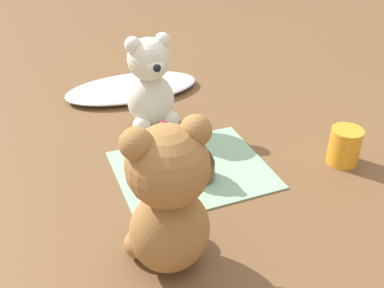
{
  "coord_description": "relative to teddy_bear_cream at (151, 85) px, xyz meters",
  "views": [
    {
      "loc": [
        -0.24,
        -0.61,
        0.47
      ],
      "look_at": [
        0.0,
        0.0,
        0.06
      ],
      "focal_mm": 42.0,
      "sensor_mm": 36.0,
      "label": 1
    }
  ],
  "objects": [
    {
      "name": "ground_plane",
      "position": [
        0.02,
        -0.19,
        -0.09
      ],
      "size": [
        4.0,
        4.0,
        0.0
      ],
      "primitive_type": "plane",
      "color": "brown"
    },
    {
      "name": "knitted_placemat",
      "position": [
        0.02,
        -0.19,
        -0.09
      ],
      "size": [
        0.26,
        0.22,
        0.01
      ],
      "primitive_type": "cube",
      "color": "#8EBC99",
      "rests_on": "ground_plane"
    },
    {
      "name": "tulle_cloth",
      "position": [
        0.0,
        0.17,
        -0.08
      ],
      "size": [
        0.32,
        0.16,
        0.03
      ],
      "primitive_type": "ellipsoid",
      "color": "white",
      "rests_on": "ground_plane"
    },
    {
      "name": "teddy_bear_cream",
      "position": [
        0.0,
        0.0,
        0.0
      ],
      "size": [
        0.1,
        0.1,
        0.19
      ],
      "rotation": [
        0.0,
        0.0,
        0.02
      ],
      "color": "silver",
      "rests_on": "ground_plane"
    },
    {
      "name": "teddy_bear_tan",
      "position": [
        -0.09,
        -0.38,
        0.02
      ],
      "size": [
        0.11,
        0.12,
        0.22
      ],
      "rotation": [
        0.0,
        0.0,
        3.17
      ],
      "color": "#A3703D",
      "rests_on": "ground_plane"
    },
    {
      "name": "cupcake_near_cream_bear",
      "position": [
        -0.02,
        -0.13,
        -0.06
      ],
      "size": [
        0.06,
        0.06,
        0.07
      ],
      "color": "brown",
      "rests_on": "knitted_placemat"
    },
    {
      "name": "cupcake_near_tan_bear",
      "position": [
        0.01,
        -0.21,
        -0.06
      ],
      "size": [
        0.06,
        0.06,
        0.07
      ],
      "color": "brown",
      "rests_on": "knitted_placemat"
    },
    {
      "name": "juice_glass",
      "position": [
        0.28,
        -0.26,
        -0.06
      ],
      "size": [
        0.06,
        0.06,
        0.07
      ],
      "primitive_type": "cylinder",
      "color": "orange",
      "rests_on": "ground_plane"
    }
  ]
}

